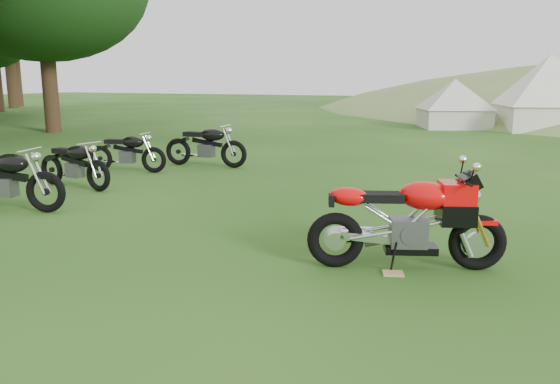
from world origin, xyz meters
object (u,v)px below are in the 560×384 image
at_px(plywood_board, 393,273).
at_px(tent_mid, 548,94).
at_px(tent_left, 454,101).
at_px(vintage_moto_a, 74,163).
at_px(vintage_moto_d, 205,144).
at_px(vintage_moto_b, 2,178).
at_px(vintage_moto_c, 126,151).
at_px(sport_motorcycle, 407,214).

height_order(plywood_board, tent_mid, tent_mid).
bearing_deg(tent_left, plywood_board, -106.38).
height_order(vintage_moto_a, vintage_moto_d, vintage_moto_d).
height_order(vintage_moto_b, vintage_moto_c, vintage_moto_b).
distance_m(vintage_moto_a, tent_left, 16.94).
height_order(vintage_moto_a, tent_mid, tent_mid).
bearing_deg(plywood_board, sport_motorcycle, 72.44).
distance_m(vintage_moto_b, vintage_moto_c, 3.71).
xyz_separation_m(vintage_moto_a, vintage_moto_d, (0.95, 3.17, 0.05)).
xyz_separation_m(plywood_board, vintage_moto_a, (-6.42, 2.28, 0.46)).
relative_size(vintage_moto_d, tent_left, 0.77).
xyz_separation_m(vintage_moto_d, tent_left, (4.25, 12.94, 0.59)).
height_order(sport_motorcycle, vintage_moto_c, sport_motorcycle).
height_order(vintage_moto_b, tent_left, tent_left).
distance_m(vintage_moto_c, tent_mid, 17.03).
distance_m(vintage_moto_c, tent_left, 15.30).
bearing_deg(vintage_moto_d, sport_motorcycle, -48.28).
xyz_separation_m(sport_motorcycle, vintage_moto_c, (-6.74, 3.88, -0.14)).
bearing_deg(plywood_board, tent_left, 93.80).
bearing_deg(tent_mid, vintage_moto_b, -129.24).
xyz_separation_m(sport_motorcycle, vintage_moto_d, (-5.55, 5.21, -0.08)).
relative_size(sport_motorcycle, vintage_moto_d, 1.02).
bearing_deg(vintage_moto_b, vintage_moto_c, 84.77).
bearing_deg(plywood_board, vintage_moto_c, 148.30).
bearing_deg(tent_mid, vintage_moto_d, -134.95).
relative_size(vintage_moto_c, vintage_moto_d, 0.89).
height_order(vintage_moto_a, vintage_moto_b, vintage_moto_b).
bearing_deg(tent_left, vintage_moto_c, -131.05).
distance_m(vintage_moto_b, tent_left, 18.61).
distance_m(plywood_board, vintage_moto_b, 6.14).
bearing_deg(vintage_moto_a, tent_left, 79.78).
height_order(plywood_board, vintage_moto_b, vintage_moto_b).
bearing_deg(vintage_moto_d, vintage_moto_c, -136.99).
bearing_deg(vintage_moto_b, tent_left, 60.84).
height_order(sport_motorcycle, vintage_moto_d, sport_motorcycle).
relative_size(sport_motorcycle, plywood_board, 9.35).
height_order(vintage_moto_b, tent_mid, tent_mid).
bearing_deg(vintage_moto_a, vintage_moto_c, 105.36).
relative_size(vintage_moto_c, tent_mid, 0.54).
height_order(sport_motorcycle, vintage_moto_b, sport_motorcycle).
xyz_separation_m(sport_motorcycle, vintage_moto_b, (-6.18, 0.21, -0.08)).
height_order(vintage_moto_c, tent_mid, tent_mid).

